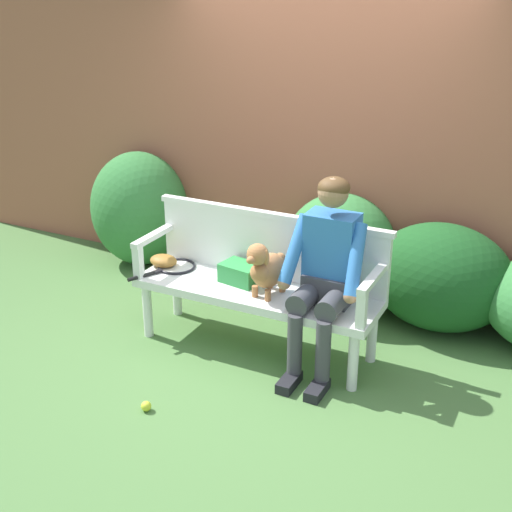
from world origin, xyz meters
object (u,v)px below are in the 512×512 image
Objects in this scene: garden_bench at (256,296)px; tennis_racket at (174,267)px; person_seated at (326,268)px; tennis_ball at (146,406)px; sports_bag at (241,273)px; baseball_glove at (164,261)px; dog_on_bench at (266,268)px.

garden_bench is 3.09× the size of tennis_racket.
tennis_racket is at bearing 177.53° from person_seated.
tennis_ball is (-0.27, -1.01, -0.39)m from garden_bench.
tennis_ball is at bearing -66.72° from tennis_racket.
sports_bag is at bearing 1.57° from tennis_racket.
garden_bench is 26.93× the size of tennis_ball.
person_seated is at bearing -1.85° from garden_bench.
person_seated is 4.82× the size of sports_bag.
sports_bag reaches higher than garden_bench.
baseball_glove is at bearing 117.30° from tennis_ball.
dog_on_bench is at bearing -33.01° from garden_bench.
dog_on_bench reaches higher than tennis_ball.
garden_bench is 0.82m from baseball_glove.
person_seated is 1.46m from tennis_ball.
tennis_ball is at bearing -104.71° from garden_bench.
baseball_glove is at bearing 177.50° from person_seated.
person_seated reaches higher than garden_bench.
tennis_ball is at bearing -128.59° from person_seated.
garden_bench is at bearing -0.43° from baseball_glove.
tennis_ball is (0.54, -1.05, -0.49)m from baseball_glove.
garden_bench is at bearing 75.29° from tennis_ball.
person_seated is at bearing -2.47° from tennis_racket.
person_seated is 2.35× the size of tennis_racket.
dog_on_bench reaches higher than tennis_racket.
baseball_glove reaches higher than garden_bench.
baseball_glove is at bearing -179.05° from sports_bag.
person_seated reaches higher than baseball_glove.
sports_bag is at bearing 154.26° from dog_on_bench.
person_seated is 1.27m from tennis_racket.
baseball_glove is 0.79× the size of sports_bag.
sports_bag is (0.66, 0.01, 0.03)m from baseball_glove.
baseball_glove is 3.33× the size of tennis_ball.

